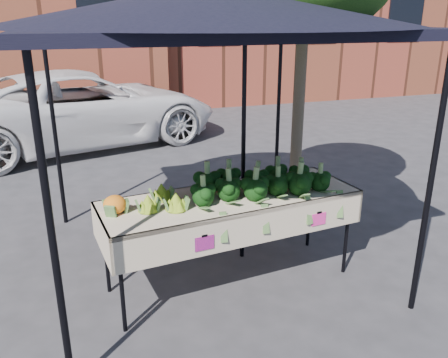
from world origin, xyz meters
TOP-DOWN VIEW (x-y plane):
  - ground at (0.00, 0.00)m, footprint 90.00×90.00m
  - table at (-0.19, -0.13)m, footprint 2.47×1.04m
  - canopy at (-0.25, 0.39)m, footprint 3.16×3.16m
  - broccoli_heap at (0.09, -0.10)m, footprint 1.39×0.59m
  - romanesco_cluster at (-0.85, -0.14)m, footprint 0.44×0.48m
  - cauliflower_pair at (-1.24, -0.18)m, footprint 0.21×0.21m
  - vehicle at (-1.24, 5.63)m, footprint 2.07×2.76m
  - street_tree at (0.95, 0.80)m, footprint 1.96×1.96m

SIDE VIEW (x-z plane):
  - ground at x=0.00m, z-range 0.00..0.00m
  - table at x=-0.19m, z-range 0.00..0.90m
  - cauliflower_pair at x=-1.24m, z-range 0.90..1.09m
  - romanesco_cluster at x=-0.85m, z-range 0.90..1.11m
  - broccoli_heap at x=0.09m, z-range 0.90..1.18m
  - canopy at x=-0.25m, z-range 0.00..2.74m
  - street_tree at x=0.95m, z-range 0.00..3.87m
  - vehicle at x=-1.24m, z-range 0.00..5.33m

